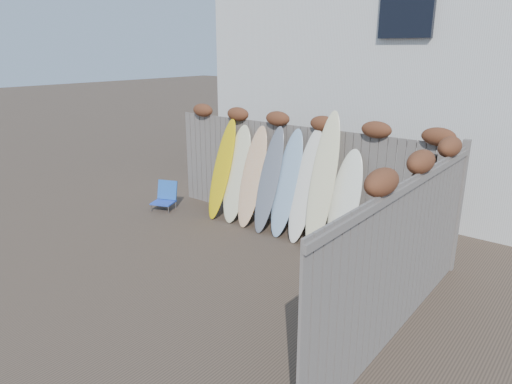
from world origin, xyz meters
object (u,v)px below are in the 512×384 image
Objects in this scene: beach_chair at (165,196)px; lattice_panel at (418,235)px; wooden_crate at (380,272)px; surfboard_0 at (222,169)px.

beach_chair is 0.31× the size of lattice_panel.
surfboard_0 is at bearing 165.29° from wooden_crate.
beach_chair is 5.29m from wooden_crate.
wooden_crate is at bearing -6.46° from beach_chair.
wooden_crate reaches higher than beach_chair.
surfboard_0 is (-4.34, 0.84, 0.03)m from lattice_panel.
beach_chair is at bearing 173.54° from wooden_crate.
surfboard_0 is at bearing 18.77° from beach_chair.
wooden_crate is (5.26, -0.59, 0.10)m from beach_chair.
lattice_panel is at bearing -5.06° from surfboard_0.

